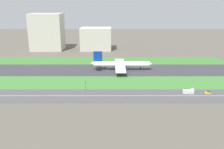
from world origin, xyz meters
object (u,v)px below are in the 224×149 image
at_px(airliner, 119,64).
at_px(terminal_building, 46,32).
at_px(hangar_building, 95,39).
at_px(fuel_tank_west, 99,39).
at_px(truck_0, 187,91).
at_px(car_1, 207,92).
at_px(traffic_light, 84,85).

xyz_separation_m(airliner, terminal_building, (-103.98, 114.00, 20.04)).
height_order(hangar_building, fuel_tank_west, hangar_building).
height_order(terminal_building, fuel_tank_west, terminal_building).
bearing_deg(airliner, truck_0, -53.17).
relative_size(car_1, fuel_tank_west, 0.18).
distance_m(airliner, fuel_tank_west, 161.51).
distance_m(terminal_building, hangar_building, 72.43).
distance_m(airliner, terminal_building, 155.59).
bearing_deg(airliner, car_1, -45.80).
xyz_separation_m(car_1, truck_0, (-15.21, -0.00, 0.75)).
bearing_deg(terminal_building, fuel_tank_west, 30.72).
height_order(truck_0, traffic_light, traffic_light).
distance_m(airliner, car_1, 95.01).
xyz_separation_m(airliner, traffic_light, (-30.14, -60.01, -1.94)).
bearing_deg(airliner, hangar_building, 105.80).
xyz_separation_m(airliner, fuel_tank_west, (-28.24, 159.00, 2.60)).
bearing_deg(truck_0, fuel_tank_west, 109.23).
bearing_deg(terminal_building, truck_0, -49.60).
bearing_deg(terminal_building, airliner, -47.63).
distance_m(truck_0, hangar_building, 200.63).
distance_m(airliner, hangar_building, 118.89).
relative_size(truck_0, hangar_building, 0.19).
height_order(car_1, hangar_building, hangar_building).
relative_size(car_1, hangar_building, 0.10).
relative_size(airliner, hangar_building, 1.46).
xyz_separation_m(airliner, car_1, (66.14, -68.00, -5.31)).
bearing_deg(fuel_tank_west, hangar_building, -95.09).
distance_m(terminal_building, fuel_tank_west, 89.80).
height_order(car_1, fuel_tank_west, fuel_tank_west).
distance_m(truck_0, terminal_building, 240.26).
height_order(airliner, terminal_building, terminal_building).
relative_size(traffic_light, hangar_building, 0.16).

